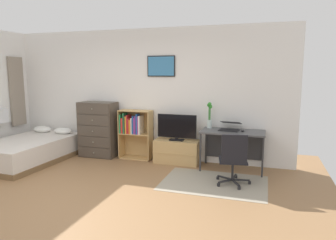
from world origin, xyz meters
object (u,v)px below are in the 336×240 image
Objects in this scene: office_chair at (233,158)px; bed at (29,150)px; desk at (233,137)px; bamboo_vase at (210,115)px; dresser at (98,129)px; bookshelf at (134,129)px; computer_mouse at (243,131)px; tv_stand at (177,152)px; television at (177,128)px; laptop at (230,127)px.

bed is at bearing 167.74° from office_chair.
desk is 0.62m from bamboo_vase.
bookshelf is (0.81, 0.06, 0.03)m from dresser.
desk is 0.92m from office_chair.
bed is at bearing -170.65° from computer_mouse.
bamboo_vase is at bearing 0.97° from bookshelf.
dresser is 1.38× the size of office_chair.
tv_stand is 1.77× the size of bamboo_vase.
television is 1.11m from desk.
television is at bearing -171.30° from bamboo_vase.
laptop is at bearing 0.54° from television.
tv_stand is 1.04× the size of office_chair.
dresser is 3.05m from computer_mouse.
dresser reaches higher than bed.
bamboo_vase is at bearing 163.26° from computer_mouse.
computer_mouse is at bearing -4.38° from television.
dresser is at bearing -175.58° from bookshelf.
office_chair is at bearing -60.27° from bamboo_vase.
bookshelf reaches higher than tv_stand.
computer_mouse is (2.24, -0.17, 0.13)m from bookshelf.
bed is at bearing -164.50° from tv_stand.
bamboo_vase reaches higher than bed.
bookshelf is 2.06m from desk.
office_chair is (1.21, -0.91, -0.27)m from television.
dresser is at bearing 179.77° from television.
desk is 11.11× the size of computer_mouse.
laptop reaches higher than desk.
office_chair is 1.97× the size of laptop.
bed is 4.15m from office_chair.
television is 7.63× the size of computer_mouse.
computer_mouse is 0.72m from bamboo_vase.
bookshelf is 1.04m from tv_stand.
dresser is at bearing -179.51° from tv_stand.
bookshelf is 2.25m from computer_mouse.
television is 0.69× the size of desk.
office_chair reaches higher than desk.
office_chair is (1.21, -0.93, 0.22)m from tv_stand.
bed is 3.04m from tv_stand.
dresser is 2.35× the size of bamboo_vase.
bookshelf is at bearing 177.16° from tv_stand.
laptop reaches higher than bed.
tv_stand is at bearing 131.72° from office_chair.
bamboo_vase is (-0.47, 0.10, 0.40)m from desk.
bookshelf reaches higher than bed.
computer_mouse is (0.18, -0.09, 0.15)m from desk.
desk is at bearing -1.35° from tv_stand.
tv_stand is at bearing -2.84° from bookshelf.
dresser reaches higher than computer_mouse.
office_chair reaches higher than bed.
bed is at bearing -156.43° from bookshelf.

